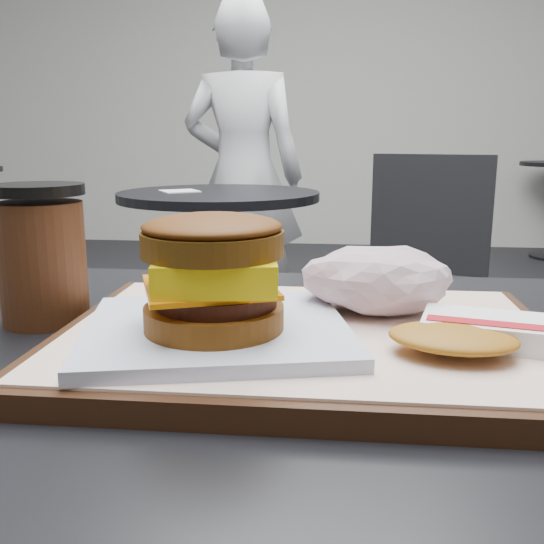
{
  "coord_description": "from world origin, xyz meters",
  "views": [
    {
      "loc": [
        0.06,
        -0.43,
        0.93
      ],
      "look_at": [
        0.01,
        0.01,
        0.83
      ],
      "focal_mm": 40.0,
      "sensor_mm": 36.0,
      "label": 1
    }
  ],
  "objects": [
    {
      "name": "serving_tray",
      "position": [
        0.04,
        0.02,
        0.78
      ],
      "size": [
        0.38,
        0.28,
        0.02
      ],
      "color": "black",
      "rests_on": "customer_table"
    },
    {
      "name": "breakfast_sandwich",
      "position": [
        -0.03,
        -0.02,
        0.83
      ],
      "size": [
        0.22,
        0.21,
        0.09
      ],
      "color": "white",
      "rests_on": "serving_tray"
    },
    {
      "name": "napkin",
      "position": [
        -0.48,
        1.63,
        0.75
      ],
      "size": [
        0.16,
        0.16,
        0.0
      ],
      "primitive_type": "cube",
      "rotation": [
        0.0,
        0.0,
        0.55
      ],
      "color": "white",
      "rests_on": "neighbor_table"
    },
    {
      "name": "coffee_cup",
      "position": [
        -0.2,
        0.08,
        0.83
      ],
      "size": [
        0.08,
        0.08,
        0.12
      ],
      "color": "#3F1F0F",
      "rests_on": "customer_table"
    },
    {
      "name": "crumpled_wrapper",
      "position": [
        0.09,
        0.07,
        0.82
      ],
      "size": [
        0.12,
        0.1,
        0.06
      ],
      "primitive_type": null,
      "color": "silver",
      "rests_on": "serving_tray"
    },
    {
      "name": "patron",
      "position": [
        -0.37,
        2.34,
        0.76
      ],
      "size": [
        0.58,
        0.41,
        1.52
      ],
      "primitive_type": "imported",
      "rotation": [
        0.0,
        0.0,
        3.05
      ],
      "color": "silver",
      "rests_on": "ground"
    },
    {
      "name": "neighbor_chair",
      "position": [
        0.25,
        1.65,
        0.51
      ],
      "size": [
        0.65,
        0.53,
        0.88
      ],
      "color": "#B6B6BB",
      "rests_on": "ground"
    },
    {
      "name": "neighbor_table",
      "position": [
        -0.35,
        1.65,
        0.55
      ],
      "size": [
        0.7,
        0.7,
        0.75
      ],
      "color": "black",
      "rests_on": "ground"
    },
    {
      "name": "hash_brown",
      "position": [
        0.15,
        -0.01,
        0.8
      ],
      "size": [
        0.13,
        0.11,
        0.02
      ],
      "color": "white",
      "rests_on": "serving_tray"
    }
  ]
}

